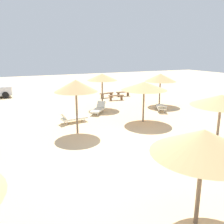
{
  "coord_description": "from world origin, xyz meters",
  "views": [
    {
      "loc": [
        -5.67,
        -8.93,
        4.54
      ],
      "look_at": [
        0.0,
        3.0,
        1.2
      ],
      "focal_mm": 38.12,
      "sensor_mm": 36.0,
      "label": 1
    }
  ],
  "objects_px": {
    "parasol_7": "(204,142)",
    "lounger_1": "(161,107)",
    "parasol_1": "(160,78)",
    "lounger_4": "(72,118)",
    "bench_2": "(116,97)",
    "parasol_6": "(144,86)",
    "lounger_3": "(98,109)",
    "parasol_4": "(76,86)",
    "parasol_5": "(221,100)",
    "parasol_3": "(102,77)",
    "bench_1": "(107,94)",
    "bench_0": "(123,93)"
  },
  "relations": [
    {
      "from": "parasol_3",
      "to": "parasol_5",
      "type": "relative_size",
      "value": 1.03
    },
    {
      "from": "parasol_4",
      "to": "parasol_5",
      "type": "relative_size",
      "value": 1.11
    },
    {
      "from": "lounger_4",
      "to": "parasol_4",
      "type": "bearing_deg",
      "value": -98.78
    },
    {
      "from": "parasol_4",
      "to": "lounger_1",
      "type": "relative_size",
      "value": 1.55
    },
    {
      "from": "lounger_4",
      "to": "bench_0",
      "type": "bearing_deg",
      "value": 43.09
    },
    {
      "from": "lounger_1",
      "to": "bench_2",
      "type": "height_order",
      "value": "lounger_1"
    },
    {
      "from": "lounger_4",
      "to": "bench_0",
      "type": "xyz_separation_m",
      "value": [
        7.6,
        7.11,
        0.02
      ]
    },
    {
      "from": "bench_2",
      "to": "lounger_3",
      "type": "bearing_deg",
      "value": -131.36
    },
    {
      "from": "parasol_5",
      "to": "parasol_6",
      "type": "xyz_separation_m",
      "value": [
        -0.69,
        5.43,
        0.02
      ]
    },
    {
      "from": "parasol_6",
      "to": "lounger_4",
      "type": "height_order",
      "value": "parasol_6"
    },
    {
      "from": "lounger_3",
      "to": "lounger_4",
      "type": "xyz_separation_m",
      "value": [
        -2.5,
        -1.57,
        -0.0
      ]
    },
    {
      "from": "parasol_1",
      "to": "parasol_6",
      "type": "height_order",
      "value": "parasol_1"
    },
    {
      "from": "bench_1",
      "to": "parasol_5",
      "type": "bearing_deg",
      "value": -92.57
    },
    {
      "from": "lounger_3",
      "to": "bench_1",
      "type": "height_order",
      "value": "lounger_3"
    },
    {
      "from": "lounger_1",
      "to": "lounger_3",
      "type": "bearing_deg",
      "value": 163.52
    },
    {
      "from": "parasol_7",
      "to": "lounger_3",
      "type": "relative_size",
      "value": 1.49
    },
    {
      "from": "parasol_7",
      "to": "lounger_1",
      "type": "relative_size",
      "value": 1.36
    },
    {
      "from": "parasol_3",
      "to": "lounger_1",
      "type": "height_order",
      "value": "parasol_3"
    },
    {
      "from": "parasol_6",
      "to": "lounger_1",
      "type": "height_order",
      "value": "parasol_6"
    },
    {
      "from": "parasol_1",
      "to": "parasol_6",
      "type": "distance_m",
      "value": 5.53
    },
    {
      "from": "bench_2",
      "to": "parasol_5",
      "type": "bearing_deg",
      "value": -94.17
    },
    {
      "from": "parasol_4",
      "to": "bench_0",
      "type": "height_order",
      "value": "parasol_4"
    },
    {
      "from": "parasol_5",
      "to": "parasol_7",
      "type": "bearing_deg",
      "value": -143.44
    },
    {
      "from": "parasol_3",
      "to": "parasol_7",
      "type": "xyz_separation_m",
      "value": [
        -3.13,
        -13.76,
        -0.2
      ]
    },
    {
      "from": "lounger_1",
      "to": "lounger_4",
      "type": "distance_m",
      "value": 7.31
    },
    {
      "from": "bench_1",
      "to": "bench_0",
      "type": "bearing_deg",
      "value": -0.16
    },
    {
      "from": "parasol_3",
      "to": "lounger_4",
      "type": "relative_size",
      "value": 1.49
    },
    {
      "from": "parasol_5",
      "to": "lounger_3",
      "type": "relative_size",
      "value": 1.53
    },
    {
      "from": "lounger_4",
      "to": "bench_1",
      "type": "height_order",
      "value": "lounger_4"
    },
    {
      "from": "lounger_4",
      "to": "bench_0",
      "type": "relative_size",
      "value": 1.26
    },
    {
      "from": "parasol_6",
      "to": "parasol_4",
      "type": "bearing_deg",
      "value": -175.62
    },
    {
      "from": "bench_1",
      "to": "parasol_6",
      "type": "bearing_deg",
      "value": -98.53
    },
    {
      "from": "parasol_1",
      "to": "lounger_4",
      "type": "height_order",
      "value": "parasol_1"
    },
    {
      "from": "parasol_1",
      "to": "parasol_3",
      "type": "height_order",
      "value": "parasol_3"
    },
    {
      "from": "parasol_5",
      "to": "lounger_1",
      "type": "bearing_deg",
      "value": 73.0
    },
    {
      "from": "parasol_3",
      "to": "bench_2",
      "type": "relative_size",
      "value": 1.85
    },
    {
      "from": "lounger_1",
      "to": "bench_1",
      "type": "distance_m",
      "value": 7.15
    },
    {
      "from": "parasol_4",
      "to": "lounger_3",
      "type": "xyz_separation_m",
      "value": [
        2.83,
        3.75,
        -2.4
      ]
    },
    {
      "from": "parasol_6",
      "to": "parasol_7",
      "type": "distance_m",
      "value": 9.8
    },
    {
      "from": "parasol_4",
      "to": "bench_2",
      "type": "distance_m",
      "value": 10.24
    },
    {
      "from": "bench_2",
      "to": "parasol_6",
      "type": "bearing_deg",
      "value": -102.48
    },
    {
      "from": "lounger_4",
      "to": "bench_0",
      "type": "distance_m",
      "value": 10.4
    },
    {
      "from": "parasol_6",
      "to": "lounger_3",
      "type": "xyz_separation_m",
      "value": [
        -1.86,
        3.39,
        -2.07
      ]
    },
    {
      "from": "bench_1",
      "to": "parasol_3",
      "type": "bearing_deg",
      "value": -118.66
    },
    {
      "from": "lounger_3",
      "to": "bench_2",
      "type": "bearing_deg",
      "value": 48.64
    },
    {
      "from": "lounger_4",
      "to": "parasol_7",
      "type": "bearing_deg",
      "value": -88.3
    },
    {
      "from": "parasol_1",
      "to": "parasol_7",
      "type": "bearing_deg",
      "value": -122.62
    },
    {
      "from": "lounger_4",
      "to": "parasol_3",
      "type": "bearing_deg",
      "value": 41.11
    },
    {
      "from": "parasol_1",
      "to": "parasol_6",
      "type": "xyz_separation_m",
      "value": [
        -4.08,
        -3.74,
        -0.01
      ]
    },
    {
      "from": "parasol_1",
      "to": "parasol_4",
      "type": "xyz_separation_m",
      "value": [
        -8.77,
        -4.1,
        0.32
      ]
    }
  ]
}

